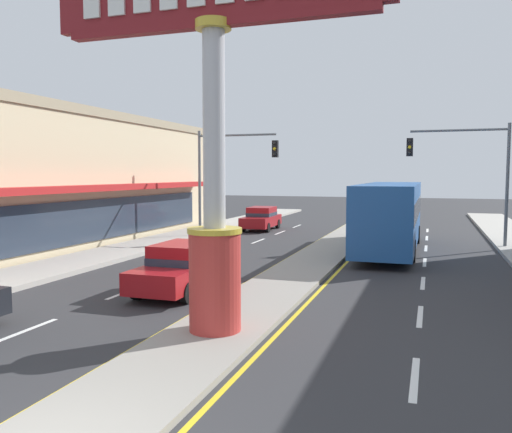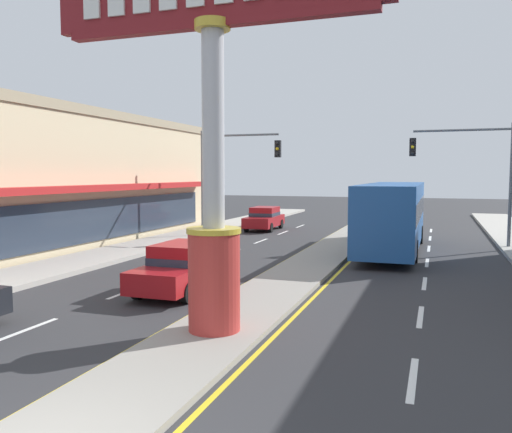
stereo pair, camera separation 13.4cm
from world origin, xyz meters
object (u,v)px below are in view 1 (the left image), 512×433
at_px(district_sign, 214,137).
at_px(sedan_mid_left_lane, 261,218).
at_px(bus_near_right_lane, 390,213).
at_px(traffic_light_right_side, 469,163).
at_px(sedan_far_right_lane, 182,267).
at_px(traffic_light_left_side, 227,165).
at_px(storefront_left, 38,179).

relative_size(district_sign, sedan_mid_left_lane, 1.92).
bearing_deg(bus_near_right_lane, traffic_light_right_side, 33.53).
bearing_deg(bus_near_right_lane, sedan_far_right_lane, -116.99).
xyz_separation_m(district_sign, sedan_mid_left_lane, (-6.09, 22.07, -3.76)).
height_order(traffic_light_left_side, bus_near_right_lane, traffic_light_left_side).
xyz_separation_m(bus_near_right_lane, sedan_mid_left_lane, (-8.88, 7.22, -1.08)).
bearing_deg(storefront_left, sedan_mid_left_lane, 48.52).
relative_size(district_sign, storefront_left, 0.36).
height_order(district_sign, bus_near_right_lane, district_sign).
xyz_separation_m(sedan_far_right_lane, sedan_mid_left_lane, (-3.30, 18.17, 0.00)).
height_order(traffic_light_left_side, traffic_light_right_side, same).
bearing_deg(sedan_far_right_lane, traffic_light_left_side, 105.58).
height_order(storefront_left, traffic_light_right_side, storefront_left).
xyz_separation_m(district_sign, bus_near_right_lane, (2.79, 14.85, -2.68)).
distance_m(traffic_light_left_side, sedan_mid_left_lane, 6.35).
bearing_deg(traffic_light_left_side, sedan_mid_left_lane, 86.95).
height_order(district_sign, traffic_light_left_side, district_sign).
xyz_separation_m(traffic_light_right_side, bus_near_right_lane, (-3.59, -2.38, -2.38)).
relative_size(storefront_left, traffic_light_right_side, 3.78).
relative_size(district_sign, sedan_far_right_lane, 1.94).
xyz_separation_m(bus_near_right_lane, sedan_far_right_lane, (-5.58, -10.96, -1.08)).
bearing_deg(sedan_mid_left_lane, district_sign, -74.57).
distance_m(bus_near_right_lane, sedan_far_right_lane, 12.34).
height_order(traffic_light_right_side, bus_near_right_lane, traffic_light_right_side).
height_order(bus_near_right_lane, sedan_mid_left_lane, bus_near_right_lane).
height_order(traffic_light_left_side, sedan_far_right_lane, traffic_light_left_side).
bearing_deg(traffic_light_right_side, bus_near_right_lane, -146.47).
distance_m(storefront_left, traffic_light_left_side, 10.19).
xyz_separation_m(storefront_left, bus_near_right_lane, (18.01, 3.11, -1.60)).
xyz_separation_m(district_sign, traffic_light_left_side, (-6.37, 16.75, -0.30)).
distance_m(district_sign, traffic_light_right_side, 18.37).
xyz_separation_m(traffic_light_left_side, sedan_far_right_lane, (3.58, -12.85, -3.46)).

